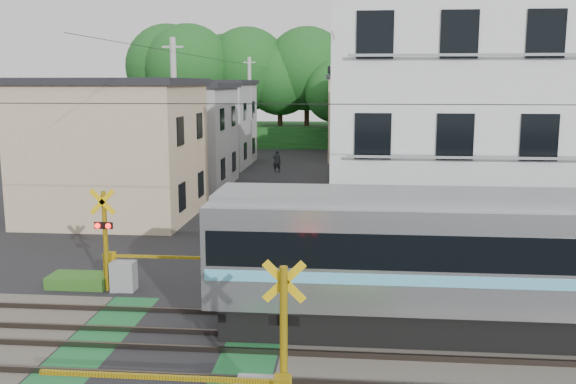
# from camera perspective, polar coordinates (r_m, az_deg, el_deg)

# --- Properties ---
(ground) EXTENTS (120.00, 120.00, 0.00)m
(ground) POSITION_cam_1_polar(r_m,az_deg,el_deg) (15.92, -10.10, -13.00)
(ground) COLOR black
(track_bed) EXTENTS (120.00, 120.00, 0.14)m
(track_bed) POSITION_cam_1_polar(r_m,az_deg,el_deg) (15.91, -10.11, -12.88)
(track_bed) COLOR #47423A
(track_bed) RESTS_ON ground
(commuter_train) EXTENTS (16.92, 2.67, 3.51)m
(commuter_train) POSITION_cam_1_polar(r_m,az_deg,el_deg) (16.70, 23.09, -5.82)
(commuter_train) COLOR black
(commuter_train) RESTS_ON ground
(crossing_signal_far) EXTENTS (4.74, 0.65, 3.09)m
(crossing_signal_far) POSITION_cam_1_polar(r_m,az_deg,el_deg) (19.74, -14.62, -6.48)
(crossing_signal_far) COLOR #E7B80C
(crossing_signal_far) RESTS_ON ground
(apartment_block) EXTENTS (10.20, 8.36, 9.30)m
(apartment_block) POSITION_cam_1_polar(r_m,az_deg,el_deg) (24.08, 16.09, 5.87)
(apartment_block) COLOR silver
(apartment_block) RESTS_ON ground
(houses_row) EXTENTS (22.07, 31.35, 6.80)m
(houses_row) POSITION_cam_1_polar(r_m,az_deg,el_deg) (40.33, -0.02, 5.63)
(houses_row) COLOR tan
(houses_row) RESTS_ON ground
(tree_hill) EXTENTS (40.00, 13.19, 11.75)m
(tree_hill) POSITION_cam_1_polar(r_m,az_deg,el_deg) (62.36, 0.84, 9.75)
(tree_hill) COLOR #1A501C
(tree_hill) RESTS_ON ground
(catenary) EXTENTS (60.00, 5.04, 7.00)m
(catenary) POSITION_cam_1_polar(r_m,az_deg,el_deg) (14.49, 12.98, -0.11)
(catenary) COLOR #2D2D33
(catenary) RESTS_ON ground
(utility_poles) EXTENTS (7.90, 42.00, 8.00)m
(utility_poles) POSITION_cam_1_polar(r_m,az_deg,el_deg) (37.54, -2.44, 6.60)
(utility_poles) COLOR #A5A5A0
(utility_poles) RESTS_ON ground
(pedestrian) EXTENTS (0.66, 0.52, 1.60)m
(pedestrian) POSITION_cam_1_polar(r_m,az_deg,el_deg) (44.12, -1.00, 2.79)
(pedestrian) COLOR #212429
(pedestrian) RESTS_ON ground
(weed_patches) EXTENTS (10.25, 8.80, 0.40)m
(weed_patches) POSITION_cam_1_polar(r_m,az_deg,el_deg) (15.41, -3.74, -12.91)
(weed_patches) COLOR #2D5E1E
(weed_patches) RESTS_ON ground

